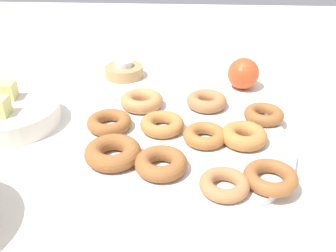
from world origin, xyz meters
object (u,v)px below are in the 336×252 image
(donut_2, at_px, (113,152))
(donut_7, at_px, (271,177))
(donut_8, at_px, (244,137))
(tealight, at_px, (124,64))
(donut_3, at_px, (264,114))
(donut_6, at_px, (162,124))
(donut_4, at_px, (224,184))
(fruit_bowl, at_px, (11,115))
(candle_holder, at_px, (124,72))
(donut_9, at_px, (161,163))
(apple, at_px, (243,74))
(donut_0, at_px, (109,122))
(donut_10, at_px, (205,136))
(melon_chunk_right, at_px, (7,91))
(donut_1, at_px, (142,101))
(donut_5, at_px, (207,101))
(donut_plate, at_px, (184,144))

(donut_2, relative_size, donut_7, 1.14)
(donut_8, distance_m, tealight, 0.43)
(donut_3, distance_m, tealight, 0.40)
(donut_6, xyz_separation_m, tealight, (0.29, 0.12, 0.01))
(donut_4, bearing_deg, fruit_bowl, 64.23)
(donut_2, bearing_deg, candle_holder, 6.58)
(donut_9, bearing_deg, apple, -25.27)
(donut_0, xyz_separation_m, donut_10, (-0.04, -0.19, -0.00))
(melon_chunk_right, bearing_deg, apple, -71.15)
(tealight, bearing_deg, donut_3, -126.23)
(donut_2, xyz_separation_m, donut_6, (0.11, -0.08, -0.00))
(donut_2, height_order, donut_9, donut_2)
(donut_0, height_order, fruit_bowl, fruit_bowl)
(donut_1, relative_size, donut_5, 1.06)
(tealight, relative_size, apple, 0.59)
(donut_9, bearing_deg, donut_plate, -20.87)
(donut_0, xyz_separation_m, donut_9, (-0.13, -0.11, 0.00))
(donut_2, height_order, apple, apple)
(donut_2, height_order, donut_3, donut_2)
(donut_plate, xyz_separation_m, donut_10, (-0.00, -0.04, 0.02))
(candle_holder, bearing_deg, donut_plate, -153.22)
(donut_5, xyz_separation_m, melon_chunk_right, (-0.04, 0.42, 0.03))
(fruit_bowl, height_order, apple, apple)
(donut_1, bearing_deg, tealight, 19.84)
(donut_4, xyz_separation_m, donut_9, (0.05, 0.10, 0.00))
(donut_4, height_order, donut_8, donut_8)
(donut_2, distance_m, apple, 0.43)
(donut_9, height_order, apple, apple)
(donut_1, distance_m, donut_10, 0.19)
(donut_1, distance_m, donut_2, 0.20)
(donut_6, height_order, donut_8, donut_8)
(apple, bearing_deg, donut_2, 143.12)
(donut_5, xyz_separation_m, candle_holder, (0.19, 0.21, -0.01))
(donut_4, distance_m, fruit_bowl, 0.47)
(donut_0, distance_m, donut_6, 0.10)
(donut_7, bearing_deg, donut_6, 49.76)
(donut_1, height_order, donut_10, donut_1)
(donut_plate, relative_size, donut_7, 4.75)
(donut_8, distance_m, apple, 0.28)
(donut_2, height_order, donut_6, donut_2)
(donut_2, distance_m, candle_holder, 0.40)
(donut_4, bearing_deg, tealight, 26.22)
(donut_0, xyz_separation_m, donut_3, (0.05, -0.31, -0.00))
(donut_plate, distance_m, donut_0, 0.15)
(donut_4, bearing_deg, donut_6, 31.67)
(donut_3, bearing_deg, donut_2, 119.57)
(donut_2, distance_m, melon_chunk_right, 0.31)
(donut_1, xyz_separation_m, donut_7, (-0.25, -0.23, -0.00))
(donut_6, relative_size, apple, 1.11)
(donut_4, distance_m, donut_6, 0.21)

